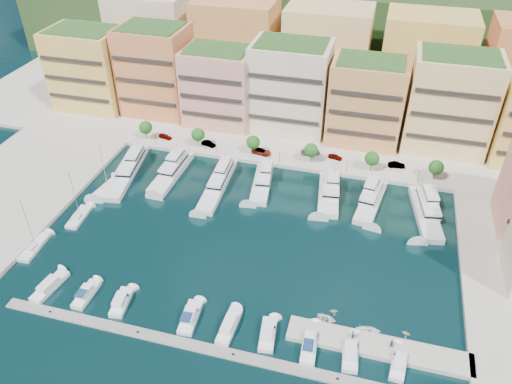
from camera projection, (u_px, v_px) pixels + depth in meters
ground at (248, 239)px, 110.85m from camera, size 400.00×400.00×0.00m
north_quay at (301, 115)px, 159.35m from camera, size 220.00×64.00×2.00m
hillside at (324, 61)px, 196.91m from camera, size 240.00×40.00×58.00m
south_pontoon at (185, 344)px, 88.01m from camera, size 72.00×2.20×0.35m
finger_pier at (378, 349)px, 87.25m from camera, size 32.00×5.00×2.00m
apartment_0 at (89, 68)px, 156.20m from camera, size 22.00×16.50×24.80m
apartment_1 at (156, 70)px, 152.50m from camera, size 20.00×16.50×26.80m
apartment_2 at (219, 86)px, 147.64m from camera, size 20.00×15.50×22.80m
apartment_3 at (290, 87)px, 143.86m from camera, size 22.00×16.50×25.80m
apartment_4 at (366, 101)px, 138.20m from camera, size 20.00×15.50×23.80m
apartment_5 at (450, 103)px, 134.21m from camera, size 22.00×16.50×26.80m
backblock_0 at (153, 38)px, 171.07m from camera, size 26.00×18.00×30.00m
backblock_1 at (236, 46)px, 164.69m from camera, size 26.00×18.00×30.00m
backblock_2 at (326, 55)px, 158.31m from camera, size 26.00×18.00×30.00m
backblock_3 at (424, 64)px, 151.93m from camera, size 26.00×18.00×30.00m
tree_0 at (146, 127)px, 142.79m from camera, size 3.80×3.80×5.65m
tree_1 at (198, 135)px, 139.38m from camera, size 3.80×3.80×5.65m
tree_2 at (253, 142)px, 135.98m from camera, size 3.80×3.80×5.65m
tree_3 at (311, 150)px, 132.58m from camera, size 3.80×3.80×5.65m
tree_4 at (372, 159)px, 129.17m from camera, size 3.80×3.80×5.65m
tree_5 at (436, 167)px, 125.77m from camera, size 3.80×3.80×5.65m
lamppost_0 at (155, 136)px, 140.67m from camera, size 0.30×0.30×4.20m
lamppost_1 at (216, 144)px, 136.84m from camera, size 0.30×0.30×4.20m
lamppost_2 at (280, 153)px, 133.02m from camera, size 0.30×0.30×4.20m
lamppost_3 at (347, 163)px, 129.19m from camera, size 0.30×0.30×4.20m
lamppost_4 at (419, 173)px, 125.36m from camera, size 0.30×0.30×4.20m
yacht_0 at (128, 168)px, 131.88m from camera, size 8.72×25.66×7.30m
yacht_1 at (172, 170)px, 131.31m from camera, size 5.24×20.03×7.30m
yacht_2 at (219, 181)px, 127.00m from camera, size 5.41×24.05×7.30m
yacht_3 at (263, 181)px, 127.12m from camera, size 6.53×17.58×7.30m
yacht_4 at (329, 192)px, 123.33m from camera, size 7.03×18.16×7.30m
yacht_5 at (371, 199)px, 120.96m from camera, size 6.92×18.57×7.30m
yacht_6 at (426, 210)px, 117.42m from camera, size 8.20×20.90×7.30m
cruiser_0 at (50, 286)px, 98.45m from camera, size 3.72×9.09×2.55m
cruiser_1 at (86, 294)px, 96.72m from camera, size 2.47×7.33×2.66m
cruiser_2 at (121, 302)px, 95.15m from camera, size 3.51×7.46×2.55m
cruiser_4 at (190, 317)px, 92.13m from camera, size 3.37×8.02×2.66m
cruiser_5 at (229, 326)px, 90.53m from camera, size 2.75×8.57×2.55m
cruiser_6 at (268, 335)px, 89.00m from camera, size 3.53×7.60×2.55m
cruiser_7 at (310, 344)px, 87.34m from camera, size 3.05×8.88×2.66m
cruiser_8 at (350, 353)px, 85.88m from camera, size 3.27×7.96×2.55m
cruiser_9 at (399, 364)px, 84.14m from camera, size 3.11×7.28×2.55m
sailboat_1 at (79, 217)px, 116.50m from camera, size 3.50×8.59×13.20m
sailboat_0 at (34, 247)px, 108.06m from camera, size 3.49×9.43×13.20m
sailboat_2 at (107, 188)px, 126.20m from camera, size 3.96×9.57×13.20m
tender_3 at (406, 333)px, 89.38m from camera, size 1.98×1.81×0.88m
tender_0 at (327, 319)px, 92.10m from camera, size 3.96×3.06×0.76m
tender_2 at (368, 331)px, 89.75m from camera, size 4.91×3.92×0.91m
tender_1 at (334, 311)px, 93.56m from camera, size 1.90×1.74×0.85m
car_0 at (165, 136)px, 144.82m from camera, size 4.19×2.45×1.34m
car_1 at (208, 144)px, 141.36m from camera, size 4.53×2.73×1.41m
car_2 at (261, 151)px, 137.79m from camera, size 5.82×3.51×1.51m
car_3 at (311, 152)px, 137.68m from camera, size 5.76×3.91×1.55m
car_4 at (335, 157)px, 135.75m from camera, size 4.15×2.33×1.33m
car_5 at (397, 165)px, 132.28m from camera, size 4.59×2.12×1.46m
person_0 at (353, 334)px, 87.28m from camera, size 0.67×0.83×1.97m
person_1 at (391, 344)px, 85.91m from camera, size 0.85×0.69×1.63m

